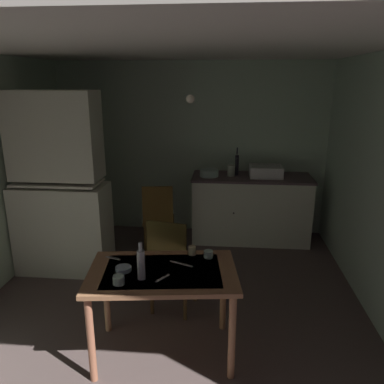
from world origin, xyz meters
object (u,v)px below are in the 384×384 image
chair_far_side (171,264)px  glass_bottle (141,264)px  hutch_cabinet (60,191)px  teacup_cream (208,254)px  dining_table (163,282)px  mixing_bowl_counter (209,173)px  hand_pump (237,163)px  serving_bowl_wide (123,269)px  sink_basin (266,171)px  chair_by_counter (158,218)px

chair_far_side → glass_bottle: glass_bottle is taller
hutch_cabinet → teacup_cream: (1.76, -1.08, -0.20)m
dining_table → teacup_cream: (0.35, 0.27, 0.13)m
mixing_bowl_counter → chair_far_side: bearing=-98.4°
mixing_bowl_counter → chair_far_side: 1.90m
chair_far_side → teacup_cream: bearing=-41.1°
mixing_bowl_counter → dining_table: 2.45m
hand_pump → glass_bottle: 2.77m
hutch_cabinet → teacup_cream: size_ratio=26.86×
dining_table → chair_far_side: size_ratio=1.27×
chair_far_side → mixing_bowl_counter: bearing=81.6°
serving_bowl_wide → teacup_cream: 0.72m
sink_basin → teacup_cream: bearing=-107.0°
mixing_bowl_counter → glass_bottle: size_ratio=0.87×
chair_far_side → hand_pump: bearing=71.4°
dining_table → chair_by_counter: chair_by_counter is taller
sink_basin → serving_bowl_wide: sink_basin is taller
dining_table → teacup_cream: bearing=37.4°
glass_bottle → chair_by_counter: bearing=96.7°
hutch_cabinet → chair_far_side: (1.39, -0.76, -0.48)m
hutch_cabinet → teacup_cream: 2.07m
chair_by_counter → dining_table: bearing=-78.8°
sink_basin → dining_table: (-1.02, -2.47, -0.35)m
hutch_cabinet → mixing_bowl_counter: bearing=32.8°
dining_table → serving_bowl_wide: serving_bowl_wide is taller
mixing_bowl_counter → teacup_cream: mixing_bowl_counter is taller
dining_table → glass_bottle: size_ratio=4.19×
hand_pump → serving_bowl_wide: 2.73m
mixing_bowl_counter → hutch_cabinet: bearing=-147.2°
hutch_cabinet → chair_far_side: 1.65m
mixing_bowl_counter → chair_by_counter: bearing=-138.8°
dining_table → chair_by_counter: size_ratio=1.31×
dining_table → mixing_bowl_counter: bearing=84.1°
mixing_bowl_counter → glass_bottle: (-0.39, -2.55, -0.10)m
hand_pump → chair_by_counter: size_ratio=0.41×
sink_basin → chair_far_side: 2.20m
mixing_bowl_counter → teacup_cream: (0.10, -2.15, -0.19)m
glass_bottle → mixing_bowl_counter: bearing=81.4°
sink_basin → mixing_bowl_counter: (-0.77, -0.05, -0.03)m
dining_table → hutch_cabinet: bearing=136.3°
sink_basin → hand_pump: size_ratio=1.13×
hutch_cabinet → dining_table: size_ratio=1.69×
teacup_cream → serving_bowl_wide: bearing=-155.6°
dining_table → glass_bottle: bearing=-134.4°
dining_table → glass_bottle: 0.30m
mixing_bowl_counter → serving_bowl_wide: bearing=-102.8°
chair_far_side → teacup_cream: (0.37, -0.32, 0.28)m
sink_basin → glass_bottle: size_ratio=1.48×
chair_by_counter → teacup_cream: 1.78m
sink_basin → chair_by_counter: (-1.39, -0.59, -0.51)m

